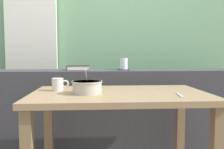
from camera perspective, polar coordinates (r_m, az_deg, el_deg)
name	(u,v)px	position (r m, az deg, el deg)	size (l,w,h in m)	color
outdoor_backdrop	(104,15)	(2.94, -1.91, 13.58)	(4.80, 0.08, 2.80)	#7AAD7F
curtain_left_panel	(31,27)	(2.91, -18.30, 10.48)	(0.56, 0.06, 2.50)	silver
dark_console_ledge	(107,114)	(2.26, -1.18, -9.15)	(2.80, 0.36, 0.80)	#38383D
breakfast_table	(119,109)	(1.61, 1.71, -7.99)	(1.12, 0.69, 0.70)	#826849
coaster_square	(124,70)	(2.22, 2.75, 1.14)	(0.10, 0.10, 0.01)	black
juice_glass	(124,64)	(2.22, 2.76, 2.37)	(0.07, 0.07, 0.10)	white
closed_book	(78,68)	(2.23, -7.96, 1.57)	(0.20, 0.16, 0.04)	black
soup_bowl	(87,87)	(1.54, -5.83, -3.00)	(0.19, 0.19, 0.15)	#BCB7A8
fork_utensil	(180,95)	(1.51, 15.46, -4.62)	(0.02, 0.17, 0.01)	silver
ceramic_mug	(58,84)	(1.68, -12.45, -2.26)	(0.11, 0.08, 0.08)	silver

